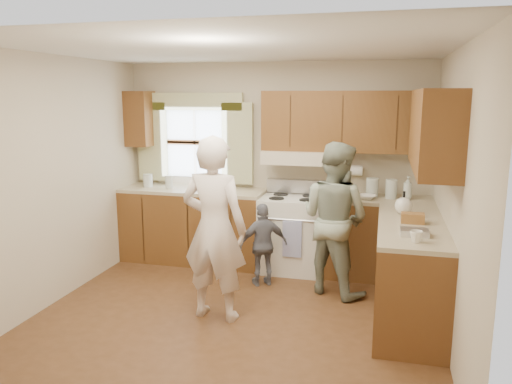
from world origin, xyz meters
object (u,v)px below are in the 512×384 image
(woman_left, at_px, (214,229))
(woman_right, at_px, (334,218))
(child, at_px, (263,245))
(stove, at_px, (293,232))

(woman_left, distance_m, woman_right, 1.38)
(woman_left, xyz_separation_m, woman_right, (1.03, 0.92, -0.06))
(woman_right, height_order, child, woman_right)
(woman_left, bearing_deg, stove, -102.27)
(stove, relative_size, child, 1.15)
(woman_left, bearing_deg, woman_right, -132.68)
(woman_left, relative_size, child, 1.87)
(woman_left, distance_m, child, 1.04)
(stove, xyz_separation_m, child, (-0.23, -0.59, 0.00))
(child, bearing_deg, stove, -140.97)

